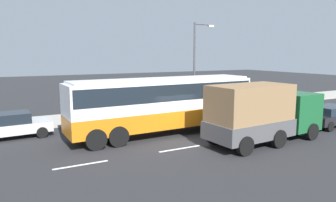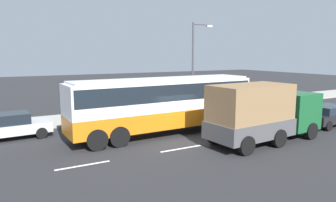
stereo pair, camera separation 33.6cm
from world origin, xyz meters
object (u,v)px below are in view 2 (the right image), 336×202
(pedestrian_at_crossing, at_px, (161,97))
(street_lamp, at_px, (195,61))
(cargo_truck, at_px, (263,112))
(pedestrian_near_curb, at_px, (67,107))
(coach_bus, at_px, (164,100))
(car_silver_hatch, at_px, (9,126))
(car_black_sedan, at_px, (329,115))

(pedestrian_at_crossing, relative_size, street_lamp, 0.25)
(cargo_truck, distance_m, pedestrian_near_curb, 13.79)
(coach_bus, xyz_separation_m, car_silver_hatch, (-8.29, 3.28, -1.32))
(street_lamp, bearing_deg, car_silver_hatch, -172.77)
(cargo_truck, bearing_deg, coach_bus, 128.29)
(car_black_sedan, xyz_separation_m, car_silver_hatch, (-19.16, 6.80, 0.03))
(car_black_sedan, height_order, pedestrian_at_crossing, pedestrian_at_crossing)
(car_black_sedan, distance_m, street_lamp, 10.65)
(car_black_sedan, relative_size, pedestrian_at_crossing, 2.57)
(car_silver_hatch, relative_size, pedestrian_near_curb, 2.92)
(coach_bus, height_order, street_lamp, street_lamp)
(car_silver_hatch, xyz_separation_m, pedestrian_near_curb, (3.97, 3.56, 0.23))
(pedestrian_at_crossing, distance_m, street_lamp, 4.19)
(coach_bus, height_order, pedestrian_at_crossing, coach_bus)
(car_black_sedan, relative_size, pedestrian_near_curb, 3.02)
(coach_bus, xyz_separation_m, pedestrian_near_curb, (-4.32, 6.84, -1.09))
(cargo_truck, bearing_deg, car_black_sedan, 2.02)
(cargo_truck, relative_size, pedestrian_near_curb, 4.72)
(pedestrian_near_curb, xyz_separation_m, street_lamp, (9.95, -1.80, 3.27))
(car_black_sedan, bearing_deg, car_silver_hatch, 156.58)
(cargo_truck, height_order, pedestrian_at_crossing, cargo_truck)
(car_black_sedan, relative_size, street_lamp, 0.64)
(cargo_truck, xyz_separation_m, car_black_sedan, (7.03, 0.72, -0.95))
(car_black_sedan, relative_size, car_silver_hatch, 1.03)
(car_silver_hatch, distance_m, pedestrian_near_curb, 5.34)
(coach_bus, bearing_deg, car_silver_hatch, 156.82)
(car_silver_hatch, bearing_deg, street_lamp, 3.54)
(street_lamp, bearing_deg, cargo_truck, -100.87)
(coach_bus, xyz_separation_m, pedestrian_at_crossing, (3.51, 6.92, -0.91))
(coach_bus, relative_size, cargo_truck, 1.62)
(coach_bus, distance_m, cargo_truck, 5.74)
(cargo_truck, distance_m, street_lamp, 9.81)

